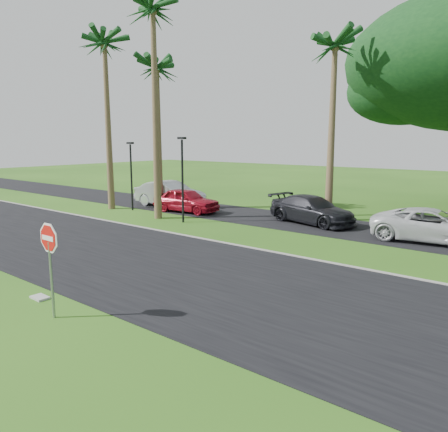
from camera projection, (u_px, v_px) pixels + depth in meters
ground at (133, 284)px, 13.85m from camera, size 120.00×120.00×0.00m
road at (178, 269)px, 15.38m from camera, size 120.00×8.00×0.02m
parking_strip at (316, 224)px, 23.45m from camera, size 120.00×5.00×0.02m
curb at (245, 247)px, 18.49m from camera, size 120.00×0.12×0.06m
stop_sign_near at (50, 251)px, 10.93m from camera, size 1.05×0.07×2.62m
palm_left_far at (105, 47)px, 27.00m from camera, size 5.00×5.00×11.50m
palm_left_mid at (157, 72)px, 27.25m from camera, size 5.00×5.00×10.00m
palm_left_near at (153, 15)px, 23.37m from camera, size 5.00×5.00×12.50m
palm_center at (335, 50)px, 23.01m from camera, size 5.00×5.00×10.50m
streetlight_left at (131, 171)px, 27.79m from camera, size 0.45×0.25×4.34m
streetlight_right at (182, 174)px, 23.61m from camera, size 0.45×0.25×4.64m
car_silver at (170, 194)px, 29.41m from camera, size 5.24×2.04×1.70m
car_red at (186, 200)px, 27.28m from camera, size 4.51×2.27×1.48m
car_dark at (312, 210)px, 23.62m from camera, size 5.43×3.17×1.48m
car_minivan at (433, 226)px, 19.34m from camera, size 5.52×3.07×1.46m
utility_slab at (40, 297)px, 12.57m from camera, size 0.55×0.36×0.06m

